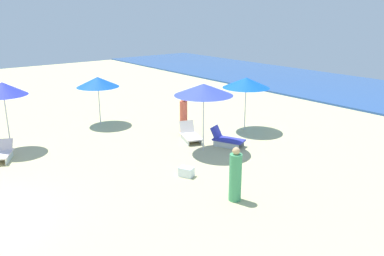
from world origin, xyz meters
The scene contains 10 objects.
umbrella_0 centered at (-0.53, 8.65, 2.50)m, with size 2.32×2.32×2.73m.
lounge_chair_0_0 centered at (-1.85, 9.01, 0.25)m, with size 1.53×1.10×0.74m.
lounge_chair_0_1 centered at (-0.36, 9.77, 0.28)m, with size 1.51×1.12×0.77m.
umbrella_2 centered at (-6.60, 7.07, 2.12)m, with size 2.05×2.05×2.36m.
umbrella_3 centered at (-1.46, 11.96, 2.26)m, with size 2.17×2.17×2.50m.
umbrella_4 centered at (-5.43, 2.56, 2.51)m, with size 1.84×1.84×2.77m.
lounge_chair_4_0 centered at (-4.43, 1.99, 0.27)m, with size 1.41×1.16×0.67m.
beachgoer_0 centered at (-2.83, 9.40, 0.82)m, with size 0.49×0.49×1.75m.
beachgoer_2 centered at (3.37, 6.63, 0.77)m, with size 0.40×0.40×1.67m.
cooler_box_1 centered at (1.10, 6.55, 0.16)m, with size 0.48×0.33×0.32m, color white.
Camera 1 is at (10.86, -0.89, 5.45)m, focal length 36.52 mm.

